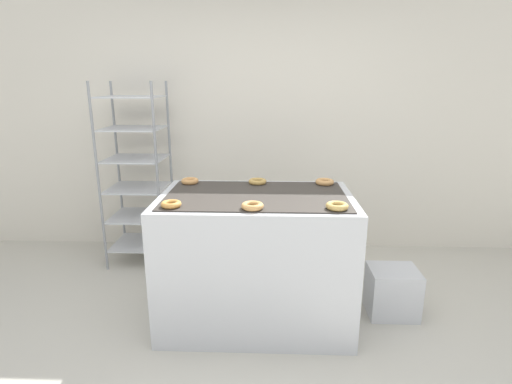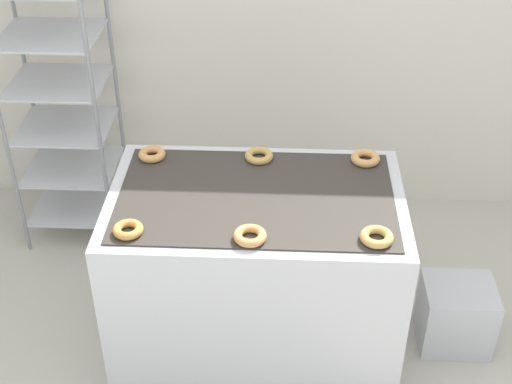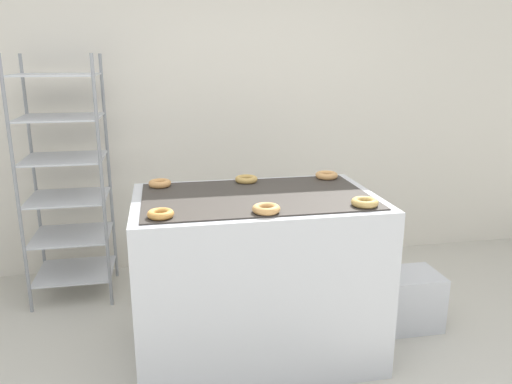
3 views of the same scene
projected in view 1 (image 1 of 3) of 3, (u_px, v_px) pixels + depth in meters
The scene contains 11 objects.
ground_plane at pixel (252, 380), 2.43m from camera, with size 14.00×14.00×0.00m, color beige.
wall_back at pixel (261, 117), 4.10m from camera, with size 8.00×0.05×2.80m.
fryer_machine at pixel (256, 258), 2.96m from camera, with size 1.38×0.88×0.98m.
baking_rack_cart at pixel (137, 174), 3.86m from camera, with size 0.57×0.52×1.76m.
glaze_bin at pixel (392, 291), 3.09m from camera, with size 0.37×0.32×0.37m.
donut_near_left at pixel (171, 204), 2.55m from camera, with size 0.13×0.13×0.04m, color gold.
donut_near_center at pixel (252, 206), 2.51m from camera, with size 0.14×0.14×0.04m, color tan.
donut_near_right at pixel (337, 206), 2.51m from camera, with size 0.14×0.14×0.04m, color tan.
donut_far_left at pixel (190, 181), 3.14m from camera, with size 0.13×0.13×0.04m, color tan.
donut_far_center at pixel (258, 181), 3.13m from camera, with size 0.14×0.14×0.04m, color tan.
donut_far_right at pixel (325, 182), 3.11m from camera, with size 0.14×0.14×0.04m, color tan.
Camera 1 is at (0.10, -2.03, 1.76)m, focal length 28.00 mm.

